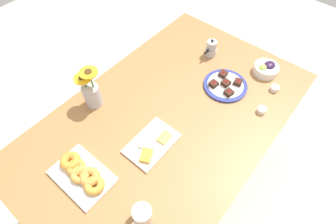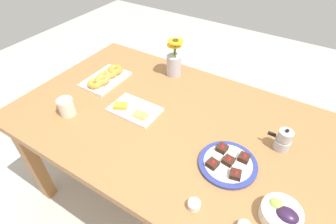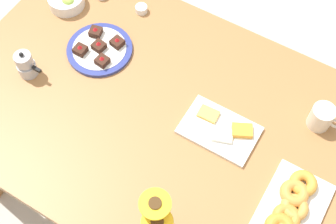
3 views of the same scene
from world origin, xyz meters
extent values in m
plane|color=#B7B2A8|center=(0.00, 0.00, 0.00)|extent=(6.00, 6.00, 0.00)
cube|color=#9E6B3D|center=(0.00, 0.00, 0.72)|extent=(1.60, 1.00, 0.04)
cube|color=#9E6B3D|center=(-0.72, 0.42, 0.35)|extent=(0.07, 0.07, 0.70)
cylinder|color=silver|center=(0.46, 0.25, 0.79)|extent=(0.08, 0.08, 0.09)
cylinder|color=brown|center=(0.46, 0.25, 0.83)|extent=(0.07, 0.07, 0.00)
torus|color=silver|center=(0.51, 0.25, 0.79)|extent=(0.05, 0.01, 0.05)
cylinder|color=white|center=(-0.62, 0.24, 0.77)|extent=(0.14, 0.14, 0.05)
ellipsoid|color=#9EC14C|center=(-0.60, 0.23, 0.79)|extent=(0.05, 0.04, 0.04)
cube|color=white|center=(0.18, 0.04, 0.75)|extent=(0.26, 0.17, 0.01)
cube|color=#EFB74C|center=(0.12, 0.07, 0.76)|extent=(0.07, 0.05, 0.01)
cube|color=white|center=(0.20, 0.02, 0.76)|extent=(0.08, 0.07, 0.01)
cube|color=orange|center=(0.25, 0.07, 0.76)|extent=(0.09, 0.08, 0.02)
cube|color=white|center=(0.50, -0.09, 0.75)|extent=(0.19, 0.28, 0.01)
torus|color=#CB8335|center=(0.50, -0.13, 0.77)|extent=(0.12, 0.12, 0.03)
torus|color=gold|center=(0.51, -0.09, 0.77)|extent=(0.10, 0.10, 0.03)
torus|color=orange|center=(0.49, -0.04, 0.77)|extent=(0.12, 0.12, 0.04)
torus|color=gold|center=(0.50, 0.00, 0.77)|extent=(0.10, 0.10, 0.03)
cylinder|color=white|center=(-0.34, 0.37, 0.75)|extent=(0.05, 0.05, 0.03)
cylinder|color=maroon|center=(-0.34, 0.37, 0.76)|extent=(0.04, 0.04, 0.01)
cylinder|color=navy|center=(-0.37, 0.12, 0.75)|extent=(0.25, 0.25, 0.01)
cylinder|color=white|center=(-0.37, 0.12, 0.75)|extent=(0.21, 0.21, 0.01)
cube|color=#381E14|center=(-0.42, 0.17, 0.77)|extent=(0.05, 0.05, 0.02)
cone|color=red|center=(-0.42, 0.17, 0.79)|extent=(0.02, 0.02, 0.01)
cube|color=#381E14|center=(-0.32, 0.17, 0.77)|extent=(0.05, 0.05, 0.02)
cone|color=red|center=(-0.32, 0.17, 0.79)|extent=(0.02, 0.02, 0.01)
cube|color=#381E14|center=(-0.42, 0.07, 0.77)|extent=(0.04, 0.04, 0.02)
cone|color=red|center=(-0.42, 0.07, 0.79)|extent=(0.02, 0.02, 0.01)
cube|color=#381E14|center=(-0.32, 0.07, 0.77)|extent=(0.05, 0.05, 0.02)
cone|color=red|center=(-0.32, 0.07, 0.79)|extent=(0.02, 0.02, 0.01)
cube|color=#381E14|center=(-0.37, 0.12, 0.77)|extent=(0.05, 0.05, 0.02)
cone|color=red|center=(-0.37, 0.12, 0.79)|extent=(0.02, 0.02, 0.01)
cylinder|color=#3D702D|center=(0.17, -0.35, 0.92)|extent=(0.01, 0.01, 0.10)
cylinder|color=yellow|center=(0.17, -0.35, 0.97)|extent=(0.09, 0.09, 0.01)
cylinder|color=#472D14|center=(0.17, -0.35, 0.98)|extent=(0.04, 0.04, 0.01)
cylinder|color=yellow|center=(0.19, -0.38, 0.93)|extent=(0.09, 0.09, 0.01)
cylinder|color=#472D14|center=(0.19, -0.38, 0.94)|extent=(0.04, 0.04, 0.01)
cylinder|color=#B7B7BC|center=(-0.54, -0.10, 0.77)|extent=(0.07, 0.07, 0.05)
cylinder|color=#B7B7BC|center=(-0.54, -0.10, 0.79)|extent=(0.05, 0.05, 0.01)
cylinder|color=#B7B7BC|center=(-0.54, -0.10, 0.82)|extent=(0.06, 0.06, 0.04)
sphere|color=black|center=(-0.54, -0.10, 0.85)|extent=(0.02, 0.02, 0.02)
cube|color=black|center=(-0.49, -0.10, 0.80)|extent=(0.04, 0.01, 0.01)
camera|label=1|loc=(0.61, 0.51, 1.88)|focal=28.00mm
camera|label=2|loc=(-0.53, 0.84, 1.64)|focal=28.00mm
camera|label=3|loc=(0.41, -0.68, 2.18)|focal=50.00mm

